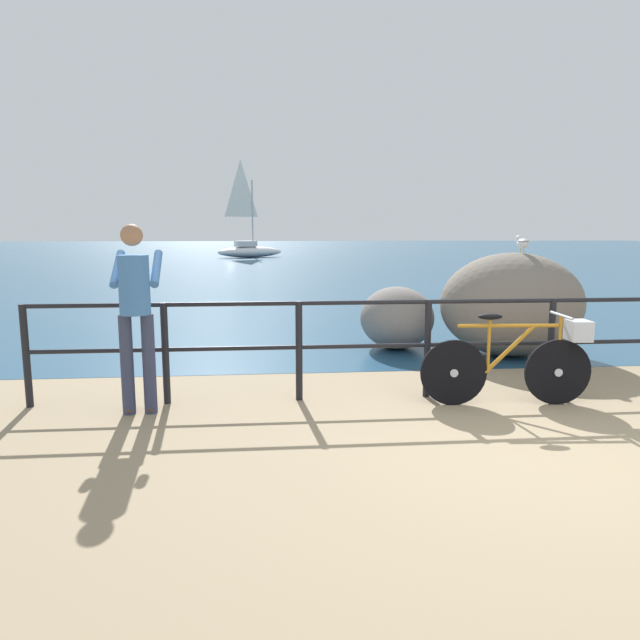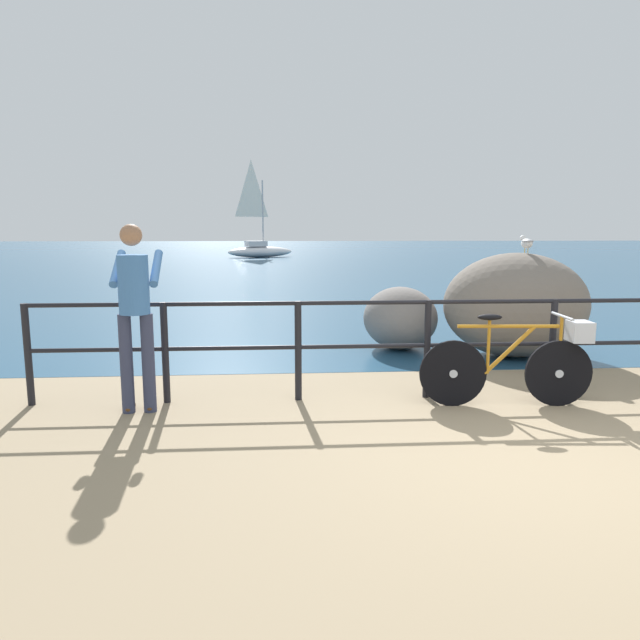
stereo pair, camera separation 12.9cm
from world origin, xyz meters
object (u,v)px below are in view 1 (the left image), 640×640
at_px(person_at_railing, 136,310).
at_px(breakwater_boulder_left, 397,318).
at_px(sailboat, 249,246).
at_px(bicycle, 521,359).
at_px(breakwater_boulder_main, 511,304).
at_px(seagull, 523,242).

height_order(person_at_railing, breakwater_boulder_left, person_at_railing).
xyz_separation_m(person_at_railing, sailboat, (0.02, 32.11, -0.28)).
height_order(bicycle, person_at_railing, person_at_railing).
height_order(bicycle, breakwater_boulder_left, bicycle).
height_order(person_at_railing, breakwater_boulder_main, person_at_railing).
bearing_deg(person_at_railing, bicycle, -95.78).
distance_m(bicycle, person_at_railing, 3.75).
distance_m(breakwater_boulder_main, sailboat, 30.29).
height_order(bicycle, breakwater_boulder_main, breakwater_boulder_main).
distance_m(bicycle, breakwater_boulder_left, 2.90).
bearing_deg(seagull, breakwater_boulder_main, 60.35).
bearing_deg(seagull, sailboat, 5.87).
bearing_deg(bicycle, person_at_railing, -177.29).
bearing_deg(breakwater_boulder_main, sailboat, 98.65).
bearing_deg(bicycle, breakwater_boulder_left, 106.13).
xyz_separation_m(breakwater_boulder_main, seagull, (0.09, -0.05, 0.85)).
bearing_deg(sailboat, person_at_railing, -113.68).
bearing_deg(person_at_railing, breakwater_boulder_left, -52.94).
height_order(breakwater_boulder_left, sailboat, sailboat).
relative_size(bicycle, sailboat, 0.28).
bearing_deg(breakwater_boulder_main, person_at_railing, -154.73).
distance_m(person_at_railing, breakwater_boulder_main, 5.07).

